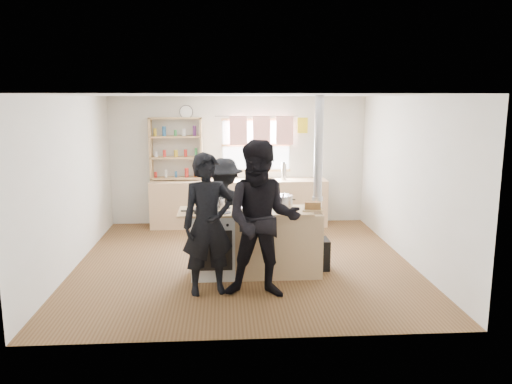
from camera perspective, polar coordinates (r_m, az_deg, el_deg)
ground at (r=7.70m, az=-1.39°, el=-7.99°), size 5.00×5.00×0.01m
back_counter at (r=9.72m, az=-1.94°, el=-1.26°), size 3.40×0.55×0.90m
shelving_unit at (r=9.72m, az=-9.12°, el=4.95°), size 1.00×0.28×1.20m
thermos at (r=9.68m, az=3.20°, el=2.37°), size 0.10×0.10×0.33m
cooking_island at (r=7.04m, az=-0.04°, el=-5.76°), size 1.97×0.64×0.93m
skillet_greens at (r=6.79m, az=-6.01°, el=-2.14°), size 0.28×0.28×0.05m
roast_tray at (r=6.88m, az=-0.92°, el=-1.84°), size 0.33×0.29×0.07m
stockpot_stove at (r=7.03m, az=-4.39°, el=-1.30°), size 0.20×0.20×0.17m
stockpot_counter at (r=7.03m, az=3.10°, el=-1.11°), size 0.28×0.28×0.21m
bread_board at (r=6.93m, az=6.50°, el=-1.70°), size 0.31×0.24×0.12m
flue_heater at (r=7.27m, az=6.97°, el=-3.69°), size 0.35×0.35×2.50m
person_near_left at (r=6.29m, az=-5.50°, el=-3.71°), size 0.74×0.57×1.80m
person_near_right at (r=6.14m, az=0.71°, el=-3.23°), size 1.04×0.86×1.96m
person_far at (r=7.74m, az=-3.60°, el=-1.87°), size 1.13×0.84×1.56m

